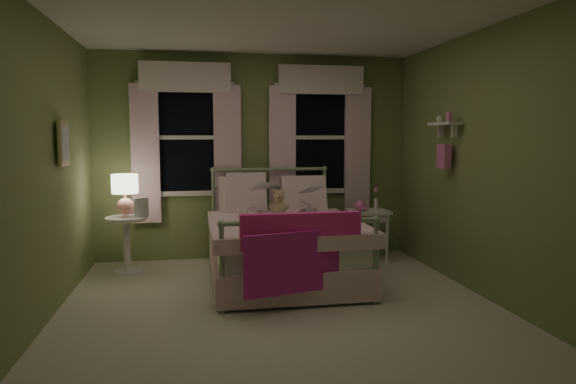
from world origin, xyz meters
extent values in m
plane|color=silver|center=(0.00, 0.00, 0.00)|extent=(4.20, 4.20, 0.00)
plane|color=white|center=(0.00, 0.00, 2.60)|extent=(4.20, 4.20, 0.00)
plane|color=#7E8952|center=(0.00, 2.10, 1.30)|extent=(4.00, 0.00, 4.00)
plane|color=#7E8952|center=(0.00, -2.10, 1.30)|extent=(4.00, 0.00, 4.00)
plane|color=#7E8952|center=(-2.00, 0.00, 1.30)|extent=(0.00, 4.20, 4.20)
plane|color=#7E8952|center=(2.00, 0.00, 1.30)|extent=(0.00, 4.20, 4.20)
cube|color=white|center=(0.17, 0.96, 0.42)|extent=(1.44, 1.94, 0.26)
cube|color=white|center=(0.17, 0.96, 0.18)|extent=(1.54, 2.02, 0.30)
cube|color=white|center=(0.17, 0.81, 0.60)|extent=(1.58, 1.75, 0.14)
cylinder|color=#9EB793|center=(-0.52, 0.96, 0.30)|extent=(0.04, 1.90, 0.04)
cylinder|color=#9EB793|center=(0.86, 0.96, 0.30)|extent=(0.04, 1.90, 0.04)
cylinder|color=#9EB793|center=(-0.54, 1.93, 0.57)|extent=(0.04, 0.04, 1.15)
cylinder|color=#9EB793|center=(0.88, 1.93, 0.57)|extent=(0.04, 0.04, 1.15)
sphere|color=#9EB793|center=(-0.54, 1.93, 1.15)|extent=(0.07, 0.07, 0.07)
sphere|color=#9EB793|center=(0.88, 1.93, 1.15)|extent=(0.07, 0.07, 0.07)
cylinder|color=#9EB793|center=(0.17, 1.93, 1.15)|extent=(1.42, 0.04, 0.04)
cylinder|color=#9EB793|center=(0.17, 1.93, 0.93)|extent=(1.38, 0.03, 0.03)
cylinder|color=#9EB793|center=(-0.54, -0.01, 0.40)|extent=(0.04, 0.04, 0.80)
cylinder|color=#9EB793|center=(0.88, -0.01, 0.40)|extent=(0.04, 0.04, 0.80)
sphere|color=#9EB793|center=(-0.54, -0.01, 0.80)|extent=(0.07, 0.07, 0.07)
sphere|color=#9EB793|center=(0.88, -0.01, 0.80)|extent=(0.07, 0.07, 0.07)
cylinder|color=#9EB793|center=(0.17, -0.01, 0.80)|extent=(1.42, 0.04, 0.04)
cube|color=white|center=(-0.21, 1.66, 0.80)|extent=(0.55, 0.32, 0.57)
cube|color=white|center=(0.55, 1.66, 0.80)|extent=(0.55, 0.32, 0.57)
cube|color=white|center=(-0.16, 1.66, 0.88)|extent=(0.48, 0.30, 0.51)
cube|color=#FF3193|center=(0.17, -0.01, 0.72)|extent=(1.10, 0.11, 0.32)
cube|color=#CF2897|center=(0.17, -0.08, 0.45)|extent=(1.08, 0.31, 0.55)
imported|color=#F7D1DD|center=(-0.11, 1.41, 0.98)|extent=(0.31, 0.21, 0.82)
imported|color=#F7D1DD|center=(0.45, 1.41, 0.92)|extent=(0.38, 0.32, 0.70)
imported|color=beige|center=(-0.11, 1.16, 0.96)|extent=(0.22, 0.17, 0.26)
imported|color=beige|center=(0.45, 1.16, 0.92)|extent=(0.22, 0.17, 0.26)
sphere|color=tan|center=(0.17, 1.26, 0.75)|extent=(0.18, 0.18, 0.18)
sphere|color=tan|center=(0.17, 1.24, 0.89)|extent=(0.13, 0.13, 0.13)
sphere|color=tan|center=(0.13, 1.24, 0.95)|extent=(0.05, 0.05, 0.05)
sphere|color=tan|center=(0.22, 1.24, 0.95)|extent=(0.05, 0.05, 0.05)
sphere|color=tan|center=(0.09, 1.23, 0.77)|extent=(0.07, 0.07, 0.07)
sphere|color=tan|center=(0.25, 1.23, 0.77)|extent=(0.07, 0.07, 0.07)
sphere|color=#8C6B51|center=(0.17, 1.18, 0.89)|extent=(0.04, 0.04, 0.04)
cylinder|color=white|center=(-1.54, 1.55, 0.63)|extent=(0.46, 0.46, 0.04)
cylinder|color=white|center=(-1.54, 1.55, 0.32)|extent=(0.08, 0.08, 0.60)
cylinder|color=white|center=(-1.54, 1.55, 0.01)|extent=(0.34, 0.34, 0.03)
sphere|color=#F8A492|center=(-1.54, 1.55, 0.77)|extent=(0.20, 0.20, 0.20)
cylinder|color=pink|center=(-1.54, 1.55, 0.89)|extent=(0.03, 0.03, 0.12)
cylinder|color=#FFEAC6|center=(-1.54, 1.55, 1.03)|extent=(0.29, 0.29, 0.22)
imported|color=beige|center=(-1.44, 1.47, 0.66)|extent=(0.21, 0.26, 0.02)
cube|color=white|center=(1.35, 1.57, 0.63)|extent=(0.50, 0.40, 0.04)
cube|color=white|center=(1.35, 1.57, 0.56)|extent=(0.44, 0.34, 0.08)
cylinder|color=white|center=(1.15, 1.42, 0.31)|extent=(0.04, 0.04, 0.60)
cylinder|color=white|center=(1.55, 1.42, 0.31)|extent=(0.04, 0.04, 0.60)
cylinder|color=white|center=(1.15, 1.72, 0.31)|extent=(0.04, 0.04, 0.60)
cylinder|color=white|center=(1.55, 1.72, 0.31)|extent=(0.04, 0.04, 0.60)
sphere|color=pink|center=(1.25, 1.57, 0.71)|extent=(0.14, 0.14, 0.14)
cube|color=pink|center=(1.25, 1.48, 0.69)|extent=(0.11, 0.06, 0.04)
cylinder|color=white|center=(1.47, 1.62, 0.72)|extent=(0.05, 0.05, 0.14)
cylinder|color=#4C7F3F|center=(1.47, 1.62, 0.83)|extent=(0.01, 0.01, 0.12)
sphere|color=pink|center=(1.47, 1.62, 0.90)|extent=(0.06, 0.06, 0.06)
cube|color=black|center=(-0.85, 2.08, 1.55)|extent=(0.76, 0.02, 1.35)
cube|color=white|center=(-0.85, 2.06, 2.25)|extent=(0.84, 0.05, 0.06)
cube|color=white|center=(-0.85, 2.06, 0.85)|extent=(0.84, 0.05, 0.06)
cube|color=white|center=(-1.25, 2.06, 1.55)|extent=(0.06, 0.05, 1.40)
cube|color=white|center=(-0.45, 2.06, 1.55)|extent=(0.06, 0.05, 1.40)
cube|color=white|center=(-0.85, 2.06, 1.55)|extent=(0.76, 0.04, 0.05)
cube|color=white|center=(-1.35, 2.02, 1.35)|extent=(0.34, 0.06, 1.70)
cube|color=white|center=(-0.35, 2.02, 1.35)|extent=(0.34, 0.06, 1.70)
cube|color=white|center=(-0.85, 2.00, 2.28)|extent=(1.10, 0.08, 0.36)
cylinder|color=white|center=(-0.85, 2.04, 2.22)|extent=(1.20, 0.03, 0.03)
cube|color=black|center=(0.85, 2.08, 1.55)|extent=(0.76, 0.02, 1.35)
cube|color=white|center=(0.85, 2.06, 2.25)|extent=(0.84, 0.05, 0.06)
cube|color=white|center=(0.85, 2.06, 0.85)|extent=(0.84, 0.05, 0.06)
cube|color=white|center=(0.45, 2.06, 1.55)|extent=(0.06, 0.05, 1.40)
cube|color=white|center=(1.25, 2.06, 1.55)|extent=(0.06, 0.05, 1.40)
cube|color=white|center=(0.85, 2.06, 1.55)|extent=(0.76, 0.04, 0.05)
cube|color=white|center=(0.35, 2.02, 1.35)|extent=(0.34, 0.06, 1.70)
cube|color=white|center=(1.35, 2.02, 1.35)|extent=(0.34, 0.06, 1.70)
cube|color=white|center=(0.85, 2.00, 2.28)|extent=(1.10, 0.08, 0.36)
cylinder|color=white|center=(0.85, 2.04, 2.22)|extent=(1.20, 0.03, 0.03)
cube|color=white|center=(1.89, 0.70, 1.70)|extent=(0.15, 0.50, 0.03)
cube|color=white|center=(1.93, 0.55, 1.62)|extent=(0.06, 0.03, 0.14)
cube|color=white|center=(1.93, 0.85, 1.62)|extent=(0.06, 0.03, 0.14)
cylinder|color=pink|center=(1.89, 0.60, 1.77)|extent=(0.06, 0.06, 0.10)
sphere|color=white|center=(1.89, 0.80, 1.75)|extent=(0.08, 0.08, 0.08)
cube|color=pink|center=(1.90, 0.70, 1.35)|extent=(0.08, 0.18, 0.26)
cube|color=beige|center=(-1.95, 0.60, 1.50)|extent=(0.03, 0.32, 0.42)
cube|color=silver|center=(-1.94, 0.60, 1.50)|extent=(0.01, 0.25, 0.34)
camera|label=1|loc=(-0.75, -4.46, 1.56)|focal=32.00mm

